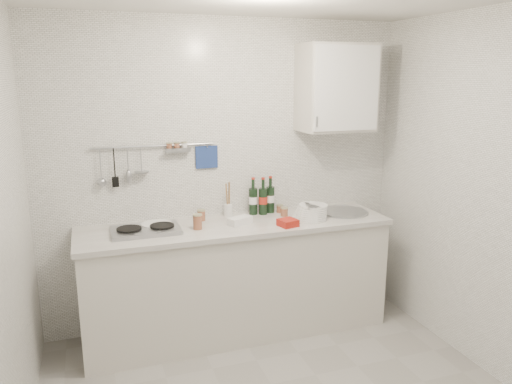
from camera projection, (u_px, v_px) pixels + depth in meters
back_wall at (226, 175)px, 4.11m from camera, size 3.00×0.02×2.50m
wall_right at (501, 200)px, 3.30m from camera, size 0.02×2.80×2.50m
counter at (238, 281)px, 4.02m from camera, size 2.44×0.64×0.96m
wall_rail at (152, 158)px, 3.85m from camera, size 0.98×0.09×0.34m
wall_cabinet at (337, 88)px, 4.07m from camera, size 0.60×0.38×0.70m
plate_stack_hob at (156, 226)px, 3.78m from camera, size 0.25×0.24×0.03m
plate_stack_sink at (311, 212)px, 4.03m from camera, size 0.30×0.29×0.12m
wine_bottles at (262, 196)px, 4.15m from camera, size 0.23×0.10×0.31m
butter_dish at (240, 221)px, 3.88m from camera, size 0.21×0.16×0.06m
strawberry_punnet at (288, 223)px, 3.83m from camera, size 0.16×0.16×0.05m
utensil_crock at (228, 209)px, 4.08m from camera, size 0.07×0.07×0.29m
jar_a at (201, 215)px, 3.97m from camera, size 0.07×0.07×0.09m
jar_b at (280, 208)px, 4.21m from camera, size 0.06×0.06×0.07m
jar_c at (284, 212)px, 4.10m from camera, size 0.06×0.06×0.07m
jar_d at (198, 222)px, 3.75m from camera, size 0.07×0.07×0.12m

